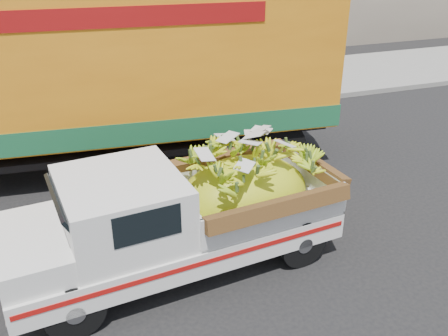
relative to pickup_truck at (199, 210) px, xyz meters
name	(u,v)px	position (x,y,z in m)	size (l,w,h in m)	color
ground	(65,320)	(-2.10, -0.66, -0.92)	(100.00, 100.00, 0.00)	black
curb	(46,129)	(-2.10, 6.44, -0.84)	(60.00, 0.25, 0.15)	gray
sidewalk	(44,104)	(-2.10, 8.54, -0.85)	(60.00, 4.00, 0.14)	gray
pickup_truck	(199,210)	(0.00, 0.00, 0.00)	(5.04, 2.30, 1.71)	black
semi_trailer	(38,75)	(-2.01, 3.98, 1.20)	(12.04, 3.59, 3.80)	black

